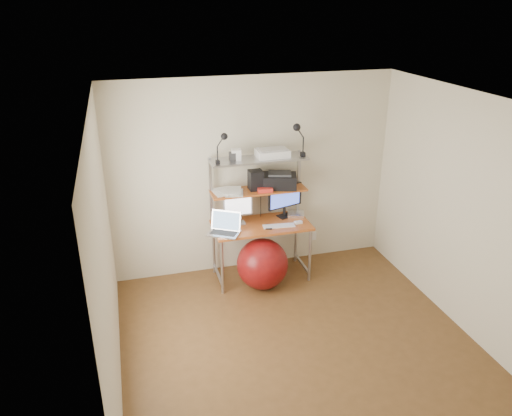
{
  "coord_description": "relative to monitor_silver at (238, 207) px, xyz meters",
  "views": [
    {
      "loc": [
        -1.56,
        -3.94,
        3.33
      ],
      "look_at": [
        -0.15,
        1.15,
        1.09
      ],
      "focal_mm": 35.0,
      "sensor_mm": 36.0,
      "label": 1
    }
  ],
  "objects": [
    {
      "name": "nas_cube",
      "position": [
        0.24,
        0.04,
        0.32
      ],
      "size": [
        0.17,
        0.17,
        0.24
      ],
      "primitive_type": "cube",
      "rotation": [
        0.0,
        0.0,
        0.02
      ],
      "color": "black",
      "rests_on": "mid_shelf"
    },
    {
      "name": "mac_mini",
      "position": [
        0.77,
        0.03,
        -0.19
      ],
      "size": [
        0.26,
        0.26,
        0.04
      ],
      "primitive_type": "cube",
      "rotation": [
        0.0,
        0.0,
        -0.34
      ],
      "color": "silver",
      "rests_on": "desktop"
    },
    {
      "name": "monitor_silver",
      "position": [
        0.0,
        0.0,
        0.0
      ],
      "size": [
        0.36,
        0.13,
        0.4
      ],
      "rotation": [
        0.0,
        0.0,
        -0.03
      ],
      "color": "#B1B1B6",
      "rests_on": "desktop"
    },
    {
      "name": "phone",
      "position": [
        0.33,
        -0.22,
        -0.21
      ],
      "size": [
        0.12,
        0.16,
        0.01
      ],
      "primitive_type": "cube",
      "rotation": [
        0.0,
        0.0,
        -0.31
      ],
      "color": "black",
      "rests_on": "desktop"
    },
    {
      "name": "keyboard",
      "position": [
        0.46,
        -0.23,
        -0.21
      ],
      "size": [
        0.4,
        0.15,
        0.01
      ],
      "primitive_type": "cube",
      "rotation": [
        0.0,
        0.0,
        -0.11
      ],
      "color": "white",
      "rests_on": "desktop"
    },
    {
      "name": "printer",
      "position": [
        0.54,
        0.02,
        0.29
      ],
      "size": [
        0.47,
        0.39,
        0.2
      ],
      "rotation": [
        0.0,
        0.0,
        -0.3
      ],
      "color": "black",
      "rests_on": "mid_shelf"
    },
    {
      "name": "clip_lamp_right",
      "position": [
        0.73,
        -0.05,
        0.9
      ],
      "size": [
        0.16,
        0.09,
        0.41
      ],
      "color": "black",
      "rests_on": "top_shelf"
    },
    {
      "name": "wall_outlet",
      "position": [
        1.12,
        0.23,
        -0.65
      ],
      "size": [
        0.08,
        0.01,
        0.12
      ],
      "primitive_type": "cube",
      "color": "white",
      "rests_on": "room"
    },
    {
      "name": "computer_desk",
      "position": [
        0.27,
        -0.05,
        0.0
      ],
      "size": [
        1.2,
        0.6,
        1.57
      ],
      "color": "#C16125",
      "rests_on": "ground"
    },
    {
      "name": "box_white",
      "position": [
        -0.01,
        0.02,
        0.66
      ],
      "size": [
        0.12,
        0.11,
        0.13
      ],
      "primitive_type": "cube",
      "rotation": [
        0.0,
        0.0,
        -0.14
      ],
      "color": "white",
      "rests_on": "top_shelf"
    },
    {
      "name": "paper_stack",
      "position": [
        -0.11,
        0.02,
        0.21
      ],
      "size": [
        0.39,
        0.41,
        0.03
      ],
      "color": "white",
      "rests_on": "mid_shelf"
    },
    {
      "name": "laptop",
      "position": [
        -0.21,
        -0.22,
        -0.16
      ],
      "size": [
        0.46,
        0.43,
        0.32
      ],
      "rotation": [
        0.0,
        0.0,
        -0.54
      ],
      "color": "silver",
      "rests_on": "desktop"
    },
    {
      "name": "mouse",
      "position": [
        0.72,
        -0.21,
        -0.2
      ],
      "size": [
        0.1,
        0.07,
        0.03
      ],
      "primitive_type": "cube",
      "rotation": [
        0.0,
        0.0,
        0.09
      ],
      "color": "white",
      "rests_on": "desktop"
    },
    {
      "name": "exercise_ball",
      "position": [
        0.21,
        -0.35,
        -0.64
      ],
      "size": [
        0.63,
        0.63,
        0.63
      ],
      "primitive_type": "sphere",
      "color": "maroon",
      "rests_on": "floor"
    },
    {
      "name": "scanner",
      "position": [
        0.45,
        0.04,
        0.65
      ],
      "size": [
        0.39,
        0.26,
        0.1
      ],
      "rotation": [
        0.0,
        0.0,
        0.02
      ],
      "color": "white",
      "rests_on": "top_shelf"
    },
    {
      "name": "red_box",
      "position": [
        0.33,
        -0.07,
        0.22
      ],
      "size": [
        0.19,
        0.14,
        0.05
      ],
      "primitive_type": "cube",
      "rotation": [
        0.0,
        0.0,
        -0.13
      ],
      "color": "red",
      "rests_on": "mid_shelf"
    },
    {
      "name": "clip_lamp_left",
      "position": [
        -0.18,
        -0.08,
        0.86
      ],
      "size": [
        0.15,
        0.08,
        0.36
      ],
      "color": "black",
      "rests_on": "top_shelf"
    },
    {
      "name": "box_grey",
      "position": [
        -0.04,
        0.02,
        0.65
      ],
      "size": [
        0.1,
        0.1,
        0.1
      ],
      "primitive_type": "cube",
      "rotation": [
        0.0,
        0.0,
        -0.06
      ],
      "color": "#313134",
      "rests_on": "top_shelf"
    },
    {
      "name": "monitor_black",
      "position": [
        0.62,
        0.05,
        0.03
      ],
      "size": [
        0.48,
        0.19,
        0.49
      ],
      "rotation": [
        0.0,
        0.0,
        0.28
      ],
      "color": "black",
      "rests_on": "desktop"
    },
    {
      "name": "room",
      "position": [
        0.27,
        -1.55,
        0.3
      ],
      "size": [
        3.6,
        3.6,
        3.6
      ],
      "color": "brown",
      "rests_on": "ground"
    }
  ]
}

